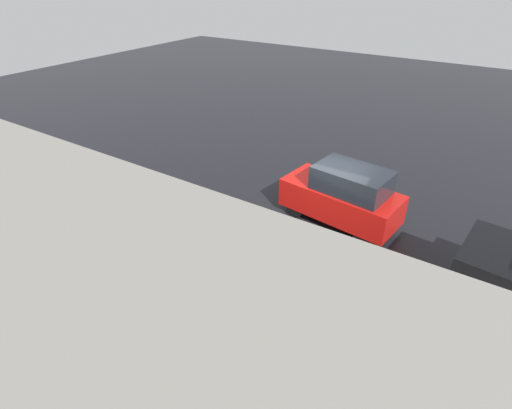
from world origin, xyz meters
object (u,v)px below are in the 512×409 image
fire_hydrant (190,229)px  pedestrian (174,209)px  moving_hatchback (343,195)px  sign_post (124,211)px

fire_hydrant → pedestrian: 1.02m
moving_hatchback → sign_post: 6.94m
fire_hydrant → pedestrian: pedestrian is taller
moving_hatchback → fire_hydrant: size_ratio=5.09×
sign_post → pedestrian: bearing=-91.5°
fire_hydrant → sign_post: (0.98, 1.58, 1.18)m
sign_post → fire_hydrant: bearing=-121.8°
fire_hydrant → pedestrian: size_ratio=0.66×
moving_hatchback → sign_post: size_ratio=1.70×
fire_hydrant → sign_post: size_ratio=0.33×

